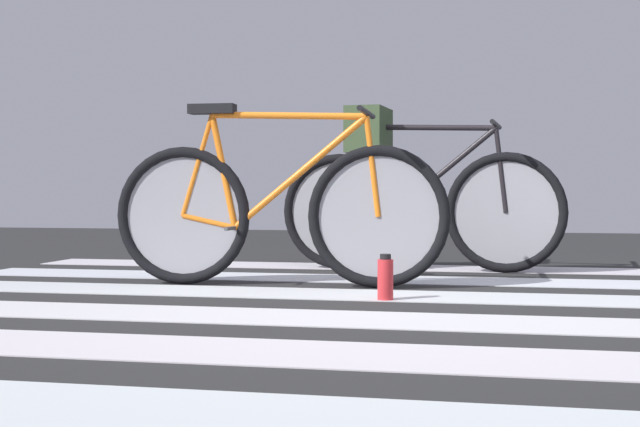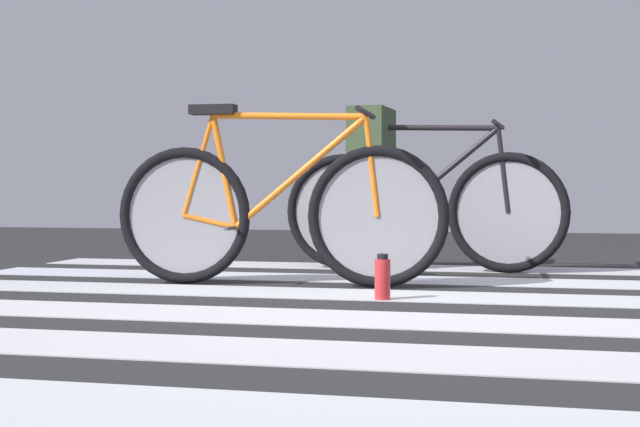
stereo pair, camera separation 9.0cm
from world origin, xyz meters
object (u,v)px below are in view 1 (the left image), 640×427
Objects in this scene: cyclist_2_of_2 at (370,165)px; water_bottle at (385,279)px; bicycle_1_of_2 at (278,211)px; bicycle_2_of_2 at (420,207)px.

cyclist_2_of_2 is 4.80× the size of water_bottle.
bicycle_1_of_2 reaches higher than water_bottle.
bicycle_2_of_2 is 0.40m from cyclist_2_of_2.
water_bottle is at bearing -86.30° from bicycle_2_of_2.
water_bottle is at bearing -39.28° from bicycle_1_of_2.
cyclist_2_of_2 reaches higher than water_bottle.
bicycle_2_of_2 is 1.53m from water_bottle.
cyclist_2_of_2 reaches higher than bicycle_2_of_2.
cyclist_2_of_2 is (0.31, 1.05, 0.26)m from bicycle_1_of_2.
bicycle_2_of_2 is at bearing 0.00° from cyclist_2_of_2.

